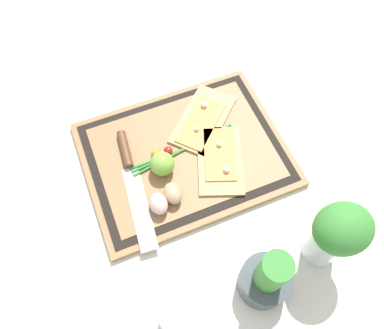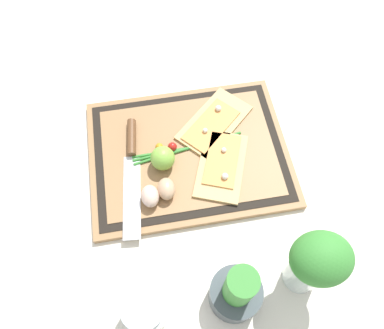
% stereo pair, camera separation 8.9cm
% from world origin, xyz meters
% --- Properties ---
extents(ground_plane, '(6.00, 6.00, 0.00)m').
position_xyz_m(ground_plane, '(0.00, 0.00, 0.00)').
color(ground_plane, silver).
extents(cutting_board, '(0.49, 0.38, 0.02)m').
position_xyz_m(cutting_board, '(0.00, 0.00, 0.01)').
color(cutting_board, '#997047').
rests_on(cutting_board, ground_plane).
extents(pizza_slice_near, '(0.22, 0.21, 0.02)m').
position_xyz_m(pizza_slice_near, '(-0.08, -0.07, 0.02)').
color(pizza_slice_near, tan).
rests_on(pizza_slice_near, cutting_board).
extents(pizza_slice_far, '(0.17, 0.21, 0.02)m').
position_xyz_m(pizza_slice_far, '(-0.07, 0.05, 0.02)').
color(pizza_slice_far, tan).
rests_on(pizza_slice_far, cutting_board).
extents(knife, '(0.06, 0.31, 0.02)m').
position_xyz_m(knife, '(0.14, -0.00, 0.03)').
color(knife, silver).
rests_on(knife, cutting_board).
extents(egg_brown, '(0.04, 0.05, 0.04)m').
position_xyz_m(egg_brown, '(0.07, 0.10, 0.04)').
color(egg_brown, tan).
rests_on(egg_brown, cutting_board).
extents(egg_pink, '(0.04, 0.05, 0.04)m').
position_xyz_m(egg_pink, '(0.11, 0.11, 0.04)').
color(egg_pink, beige).
rests_on(egg_pink, cutting_board).
extents(lime, '(0.06, 0.06, 0.06)m').
position_xyz_m(lime, '(0.07, 0.03, 0.05)').
color(lime, '#7FB742').
rests_on(lime, cutting_board).
extents(cherry_tomato_red, '(0.02, 0.02, 0.02)m').
position_xyz_m(cherry_tomato_red, '(0.04, -0.01, 0.03)').
color(cherry_tomato_red, red).
rests_on(cherry_tomato_red, cutting_board).
extents(cherry_tomato_yellow, '(0.02, 0.02, 0.02)m').
position_xyz_m(cherry_tomato_yellow, '(0.07, -0.02, 0.03)').
color(cherry_tomato_yellow, orange).
rests_on(cherry_tomato_yellow, cutting_board).
extents(scallion_bunch, '(0.28, 0.05, 0.01)m').
position_xyz_m(scallion_bunch, '(-0.00, -0.01, 0.02)').
color(scallion_bunch, '#388433').
rests_on(scallion_bunch, cutting_board).
extents(herb_pot, '(0.10, 0.10, 0.18)m').
position_xyz_m(herb_pot, '(-0.04, 0.35, 0.06)').
color(herb_pot, '#3D474C').
rests_on(herb_pot, ground_plane).
extents(sauce_jar, '(0.09, 0.09, 0.10)m').
position_xyz_m(sauce_jar, '(0.14, 0.35, 0.04)').
color(sauce_jar, silver).
rests_on(sauce_jar, ground_plane).
extents(herb_glass, '(0.11, 0.10, 0.21)m').
position_xyz_m(herb_glass, '(-0.18, 0.34, 0.12)').
color(herb_glass, silver).
rests_on(herb_glass, ground_plane).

